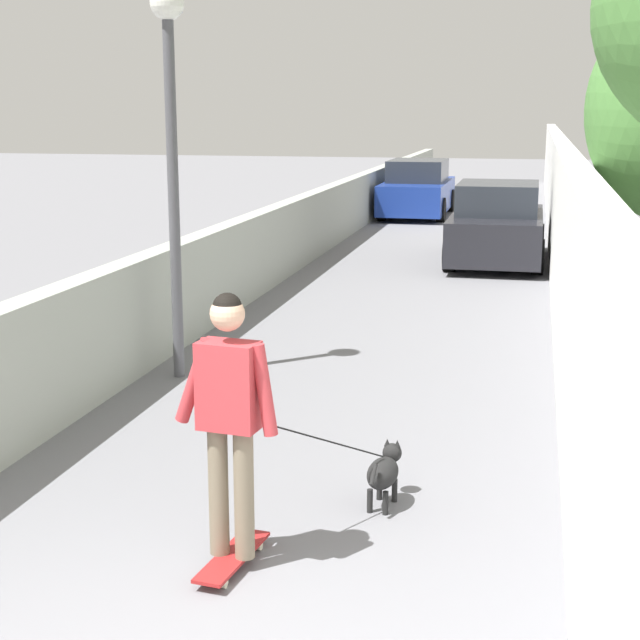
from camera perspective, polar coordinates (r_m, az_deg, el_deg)
ground_plane at (r=18.14m, az=6.36°, el=3.15°), size 80.00×80.00×0.00m
wall_left at (r=16.55m, az=-2.69°, el=4.57°), size 48.00×0.30×1.29m
fence_right at (r=15.91m, az=14.30°, el=5.71°), size 48.00×0.30×2.30m
lamp_post at (r=10.42m, az=-8.89°, el=12.03°), size 0.36×0.36×4.17m
skateboard at (r=6.46m, az=-5.23°, el=-13.89°), size 0.82×0.29×0.08m
person_skateboarder at (r=6.07m, az=-5.43°, el=-5.04°), size 0.26×0.72×1.74m
dog at (r=7.27m, az=3.81°, el=-8.97°), size 1.50×0.94×1.06m
car_near at (r=18.78m, az=10.51°, el=5.54°), size 3.89×1.80×1.54m
car_far at (r=26.77m, az=5.83°, el=7.72°), size 4.24×1.80×1.54m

